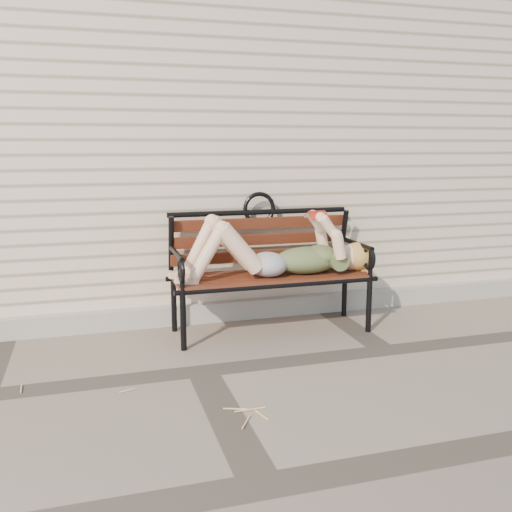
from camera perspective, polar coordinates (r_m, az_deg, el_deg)
name	(u,v)px	position (r m, az deg, el deg)	size (l,w,h in m)	color
ground	(202,371)	(3.57, -5.38, -11.38)	(80.00, 80.00, 0.00)	#796C5D
house_wall	(145,131)	(6.28, -11.09, 12.13)	(8.00, 4.00, 3.00)	beige
foundation_strip	(178,315)	(4.45, -7.84, -5.84)	(8.00, 0.10, 0.15)	#A6A396
garden_bench	(267,254)	(4.22, 1.16, 0.20)	(1.56, 0.62, 1.01)	black
reading_woman	(274,252)	(4.10, 1.85, 0.36)	(1.47, 0.33, 0.46)	#093844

